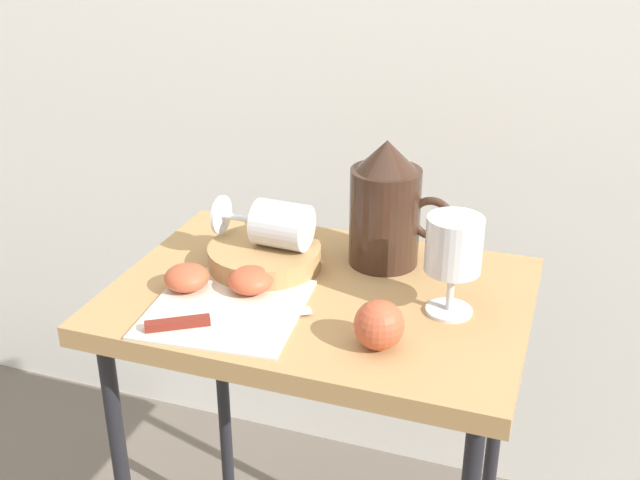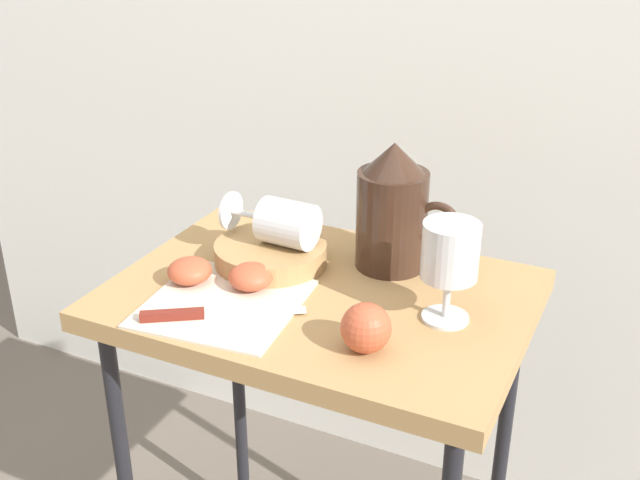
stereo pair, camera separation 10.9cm
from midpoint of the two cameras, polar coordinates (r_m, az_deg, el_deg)
name	(u,v)px [view 2 (the right image)]	position (r m, az deg, el deg)	size (l,w,h in m)	color
curtain_drape	(439,29)	(1.48, 10.78, 14.77)	(2.40, 0.03, 1.94)	white
table	(320,333)	(1.17, 2.70, -6.86)	(0.59, 0.42, 0.68)	#AD8451
linen_napkin	(224,303)	(1.09, -4.17, -4.68)	(0.21, 0.21, 0.00)	beige
basket_tray	(271,254)	(1.19, -1.00, -1.09)	(0.17, 0.17, 0.04)	#AD8451
pitcher	(393,217)	(1.18, 7.95, 1.58)	(0.16, 0.11, 0.20)	#382319
wine_glass_upright	(450,257)	(1.04, 12.39, -1.28)	(0.08, 0.08, 0.14)	silver
wine_glass_tipped_near	(285,223)	(1.17, 0.09, 1.21)	(0.15, 0.07, 0.07)	silver
apple_half_left	(190,271)	(1.14, -6.76, -2.30)	(0.06, 0.06, 0.04)	#C15133
apple_half_right	(251,277)	(1.12, -2.27, -2.74)	(0.06, 0.06, 0.04)	#C15133
apple_whole	(366,328)	(0.98, 6.56, -6.45)	(0.06, 0.06, 0.06)	#C15133
knife	(199,314)	(1.06, -5.89, -5.47)	(0.20, 0.13, 0.01)	silver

